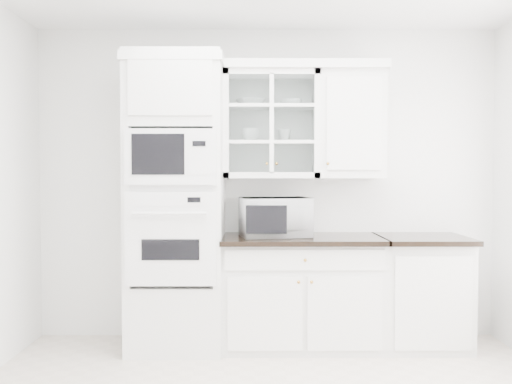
{
  "coord_description": "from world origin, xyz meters",
  "views": [
    {
      "loc": [
        -0.12,
        -3.02,
        1.44
      ],
      "look_at": [
        -0.1,
        1.05,
        1.3
      ],
      "focal_mm": 38.0,
      "sensor_mm": 36.0,
      "label": 1
    }
  ],
  "objects": [
    {
      "name": "bowl_a",
      "position": [
        -0.14,
        1.59,
        2.04
      ],
      "size": [
        0.3,
        0.3,
        0.06
      ],
      "primitive_type": "imported",
      "rotation": [
        0.0,
        0.0,
        0.27
      ],
      "color": "white",
      "rests_on": "upper_cabinet_glass"
    },
    {
      "name": "bowl_b",
      "position": [
        0.2,
        1.6,
        2.04
      ],
      "size": [
        0.21,
        0.21,
        0.06
      ],
      "primitive_type": "imported",
      "rotation": [
        0.0,
        0.0,
        0.18
      ],
      "color": "white",
      "rests_on": "upper_cabinet_glass"
    },
    {
      "name": "extra_base_cabinet",
      "position": [
        1.28,
        1.45,
        0.46
      ],
      "size": [
        0.72,
        0.67,
        0.92
      ],
      "color": "white",
      "rests_on": "ground"
    },
    {
      "name": "upper_cabinet_solid",
      "position": [
        0.71,
        1.58,
        1.85
      ],
      "size": [
        0.55,
        0.33,
        0.9
      ],
      "primitive_type": "cube",
      "color": "white",
      "rests_on": "room_shell"
    },
    {
      "name": "base_cabinet_run",
      "position": [
        0.28,
        1.45,
        0.46
      ],
      "size": [
        1.32,
        0.67,
        0.92
      ],
      "color": "white",
      "rests_on": "ground"
    },
    {
      "name": "oven_column",
      "position": [
        -0.75,
        1.42,
        1.2
      ],
      "size": [
        0.76,
        0.68,
        2.4
      ],
      "color": "white",
      "rests_on": "ground"
    },
    {
      "name": "crown_molding",
      "position": [
        -0.07,
        1.56,
        2.33
      ],
      "size": [
        2.14,
        0.38,
        0.07
      ],
      "primitive_type": "cube",
      "color": "white",
      "rests_on": "room_shell"
    },
    {
      "name": "room_shell",
      "position": [
        0.0,
        0.43,
        1.78
      ],
      "size": [
        4.0,
        3.5,
        2.7
      ],
      "color": "white",
      "rests_on": "ground"
    },
    {
      "name": "cup_b",
      "position": [
        0.14,
        1.6,
        1.76
      ],
      "size": [
        0.12,
        0.12,
        0.1
      ],
      "primitive_type": "imported",
      "rotation": [
        0.0,
        0.0,
        0.03
      ],
      "color": "white",
      "rests_on": "upper_cabinet_glass"
    },
    {
      "name": "countertop_microwave",
      "position": [
        0.06,
        1.45,
        1.08
      ],
      "size": [
        0.63,
        0.55,
        0.32
      ],
      "primitive_type": "imported",
      "rotation": [
        0.0,
        0.0,
        3.33
      ],
      "color": "white",
      "rests_on": "base_cabinet_run"
    },
    {
      "name": "upper_cabinet_glass",
      "position": [
        0.03,
        1.58,
        1.85
      ],
      "size": [
        0.8,
        0.33,
        0.9
      ],
      "color": "white",
      "rests_on": "room_shell"
    },
    {
      "name": "cup_a",
      "position": [
        -0.15,
        1.57,
        1.77
      ],
      "size": [
        0.15,
        0.15,
        0.11
      ],
      "primitive_type": "imported",
      "rotation": [
        0.0,
        0.0,
        0.1
      ],
      "color": "white",
      "rests_on": "upper_cabinet_glass"
    }
  ]
}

